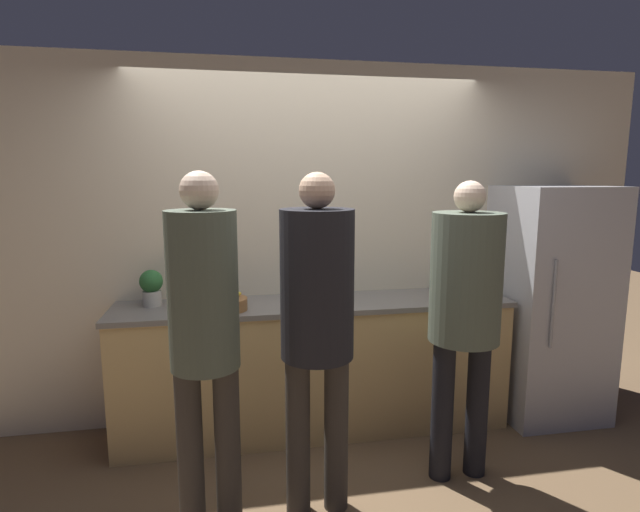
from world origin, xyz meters
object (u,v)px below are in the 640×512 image
person_center (317,312)px  fruit_bowl (227,304)px  person_right (465,300)px  utensil_crock (470,283)px  bottle_amber (435,289)px  person_left (204,326)px  bottle_clear (191,299)px  cup_red (181,300)px  potted_plant (151,286)px  refrigerator (549,302)px

person_center → fruit_bowl: size_ratio=6.93×
person_right → person_center: bearing=-170.1°
utensil_crock → bottle_amber: 0.31m
person_right → utensil_crock: 0.88m
person_left → bottle_amber: size_ratio=12.11×
bottle_clear → person_right: bearing=-22.8°
cup_red → person_center: bearing=-50.5°
person_center → bottle_clear: person_center is taller
utensil_crock → potted_plant: (-2.27, 0.05, 0.06)m
person_left → person_center: person_left is taller
person_left → fruit_bowl: person_left is taller
cup_red → fruit_bowl: bearing=-27.1°
person_right → fruit_bowl: (-1.35, 0.61, -0.12)m
refrigerator → person_center: (-1.91, -0.81, 0.24)m
person_left → bottle_amber: bearing=30.0°
person_right → utensil_crock: person_right is taller
bottle_amber → fruit_bowl: bearing=-176.2°
person_left → bottle_amber: person_left is taller
person_left → bottle_amber: (1.58, 0.91, -0.09)m
person_left → potted_plant: 1.10m
person_right → bottle_amber: bearing=79.9°
refrigerator → person_left: person_left is taller
refrigerator → utensil_crock: 0.62m
person_right → potted_plant: 2.02m
fruit_bowl → bottle_clear: bottle_clear is taller
potted_plant → person_right: bearing=-23.9°
person_right → bottle_amber: (0.13, 0.71, -0.10)m
cup_red → potted_plant: 0.22m
utensil_crock → cup_red: 2.08m
person_center → utensil_crock: size_ratio=6.99×
bottle_clear → utensil_crock: bearing=3.0°
person_right → fruit_bowl: person_right is taller
refrigerator → fruit_bowl: refrigerator is taller
fruit_bowl → person_right: bearing=-24.3°
fruit_bowl → utensil_crock: bearing=5.2°
person_center → utensil_crock: 1.61m
fruit_bowl → cup_red: fruit_bowl is taller
person_right → fruit_bowl: bearing=155.7°
person_center → bottle_amber: person_center is taller
refrigerator → person_left: size_ratio=0.95×
refrigerator → cup_red: size_ratio=19.67×
potted_plant → bottle_amber: bearing=-3.2°
person_center → cup_red: (-0.76, 0.92, -0.13)m
person_right → refrigerator: bearing=33.0°
person_left → fruit_bowl: (0.11, 0.82, -0.11)m
fruit_bowl → utensil_crock: 1.78m
person_left → fruit_bowl: bearing=82.6°
fruit_bowl → potted_plant: potted_plant is taller
refrigerator → utensil_crock: size_ratio=6.63×
refrigerator → bottle_amber: (-0.89, 0.05, 0.13)m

